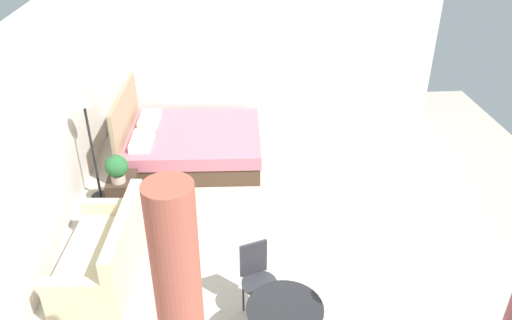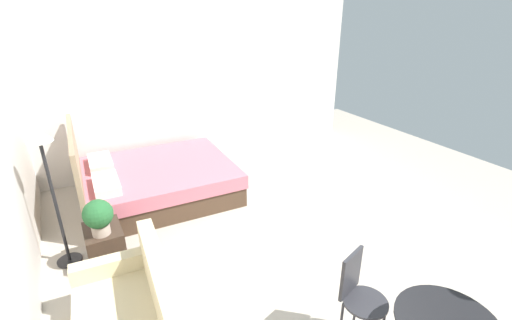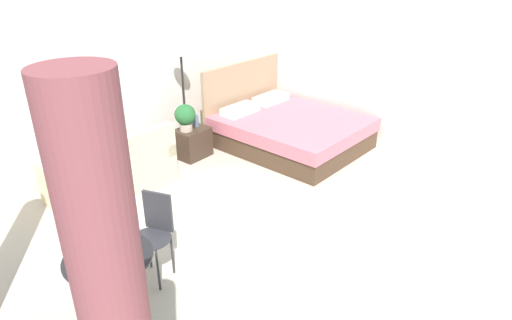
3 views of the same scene
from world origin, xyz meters
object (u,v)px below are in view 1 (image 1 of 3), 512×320
bed (189,144)px  cafe_chair_near_window (256,273)px  nightstand (123,191)px  couch (105,256)px  vase (119,168)px  floor_lamp (87,121)px  potted_plant (117,168)px

bed → cafe_chair_near_window: 3.57m
bed → nightstand: bed is taller
bed → couch: 2.88m
couch → cafe_chair_near_window: cafe_chair_near_window is taller
nightstand → cafe_chair_near_window: size_ratio=0.57×
bed → vase: size_ratio=12.44×
cafe_chair_near_window → nightstand: bearing=39.2°
floor_lamp → vase: bearing=-108.0°
nightstand → floor_lamp: floor_lamp is taller
nightstand → bed: bearing=-35.0°
nightstand → vase: size_ratio=2.77×
couch → nightstand: (1.46, 0.02, -0.05)m
couch → cafe_chair_near_window: size_ratio=1.86×
potted_plant → cafe_chair_near_window: (-2.07, -1.78, -0.15)m
potted_plant → couch: bearing=-178.6°
bed → vase: (-1.17, 0.93, 0.27)m
bed → floor_lamp: size_ratio=1.39×
bed → couch: bearing=162.2°
vase → floor_lamp: (0.12, 0.36, 0.71)m
couch → floor_lamp: size_ratio=1.01×
nightstand → potted_plant: (-0.10, 0.02, 0.46)m
nightstand → vase: (0.12, 0.03, 0.32)m
bed → potted_plant: size_ratio=5.51×
couch → cafe_chair_near_window: bearing=-112.1°
floor_lamp → cafe_chair_near_window: 3.32m
couch → nightstand: couch is taller
potted_plant → vase: bearing=4.4°
bed → potted_plant: bearing=146.6°
floor_lamp → couch: bearing=-166.3°
bed → couch: (-2.75, 0.88, -0.00)m
couch → vase: size_ratio=9.04×
potted_plant → vase: size_ratio=2.26×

